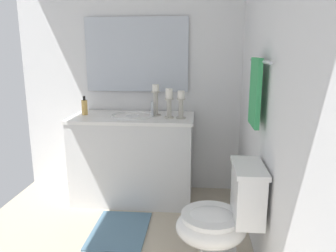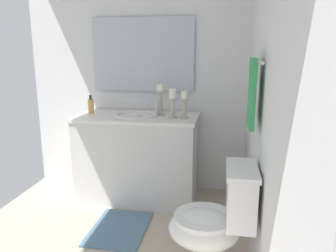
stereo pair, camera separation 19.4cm
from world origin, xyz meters
name	(u,v)px [view 2 (the right image)]	position (x,y,z in m)	size (l,w,h in m)	color
wall_back	(269,87)	(0.00, 1.13, 1.23)	(2.62, 0.04, 2.45)	white
wall_left	(138,72)	(-1.31, 0.00, 1.23)	(0.04, 2.26, 2.45)	white
vanity_cabinet	(138,157)	(-0.98, 0.07, 0.42)	(0.58, 1.16, 0.83)	silver
sink_basin	(137,119)	(-0.98, 0.07, 0.79)	(0.40, 0.40, 0.24)	white
mirror	(143,55)	(-1.26, 0.07, 1.39)	(0.02, 1.02, 0.72)	silver
candle_holder_tall	(184,104)	(-0.91, 0.53, 0.96)	(0.09, 0.09, 0.25)	#B7B2A5
candle_holder_short	(173,103)	(-0.92, 0.42, 0.97)	(0.09, 0.09, 0.27)	#B7B2A5
candle_holder_mid	(160,99)	(-1.03, 0.29, 0.99)	(0.09, 0.09, 0.29)	#B7B2A5
soap_bottle	(91,106)	(-1.01, -0.40, 0.91)	(0.06, 0.06, 0.18)	#E5B259
toilet	(215,223)	(0.07, 0.85, 0.37)	(0.39, 0.54, 0.75)	white
towel_bar	(257,61)	(-0.18, 1.07, 1.37)	(0.02, 0.02, 0.66)	silver
towel_near_vanity	(252,93)	(-0.18, 1.05, 1.17)	(0.28, 0.03, 0.44)	#389E59
bath_mat	(119,228)	(-0.36, 0.07, 0.01)	(0.60, 0.44, 0.02)	slate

